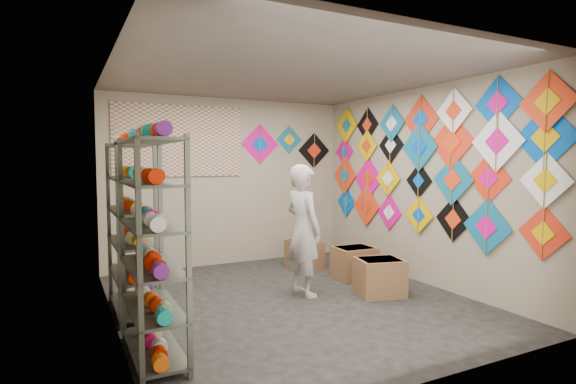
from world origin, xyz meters
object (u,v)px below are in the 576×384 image
carton_a (380,277)px  shopkeeper (303,230)px  carton_b (354,263)px  carton_c (304,254)px  shelf_rack_front (152,248)px  shelf_rack_back (131,228)px

carton_a → shopkeeper: bearing=166.1°
carton_a → carton_b: size_ratio=1.00×
carton_b → carton_c: 0.95m
shelf_rack_front → carton_b: shelf_rack_front is taller
carton_a → carton_c: size_ratio=1.11×
shelf_rack_front → carton_c: shelf_rack_front is taller
carton_a → carton_b: 0.83m
shelf_rack_back → carton_a: 3.05m
shelf_rack_front → carton_a: size_ratio=3.42×
shelf_rack_back → shopkeeper: (2.02, -0.30, -0.12)m
shelf_rack_back → shelf_rack_front: bearing=-90.0°
carton_a → carton_c: 1.71m
shelf_rack_back → shopkeeper: shelf_rack_back is taller
shelf_rack_front → carton_b: 3.42m
shelf_rack_back → shopkeeper: bearing=-8.5°
shelf_rack_back → carton_c: 2.98m
shelf_rack_front → shelf_rack_back: (0.00, 1.30, 0.00)m
carton_b → carton_c: carton_b is taller
shelf_rack_front → shopkeeper: bearing=26.3°
shelf_rack_front → shopkeeper: size_ratio=1.15×
shelf_rack_back → carton_a: shelf_rack_back is taller
carton_c → carton_b: bearing=-75.2°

